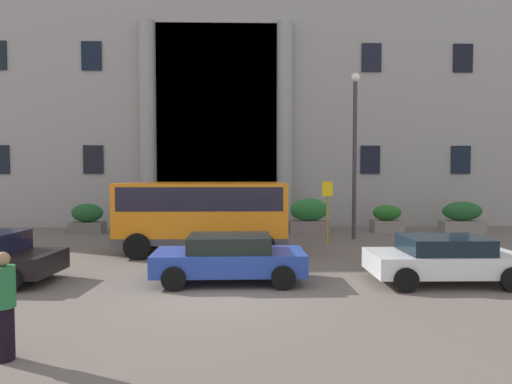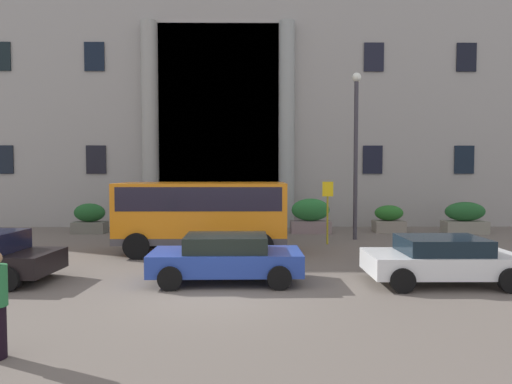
% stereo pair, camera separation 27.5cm
% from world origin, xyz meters
% --- Properties ---
extents(ground_plane, '(80.00, 64.00, 0.12)m').
position_xyz_m(ground_plane, '(0.00, 0.00, -0.06)').
color(ground_plane, '#615850').
extents(office_building_facade, '(42.86, 9.66, 16.34)m').
position_xyz_m(office_building_facade, '(-0.00, 17.48, 8.17)').
color(office_building_facade, gray).
rests_on(office_building_facade, ground_plane).
extents(orange_minibus, '(6.03, 2.72, 2.57)m').
position_xyz_m(orange_minibus, '(-0.88, 5.50, 1.55)').
color(orange_minibus, orange).
rests_on(orange_minibus, ground_plane).
extents(bus_stop_sign, '(0.44, 0.08, 2.57)m').
position_xyz_m(bus_stop_sign, '(4.01, 7.30, 1.59)').
color(bus_stop_sign, '#9F921C').
rests_on(bus_stop_sign, ground_plane).
extents(hedge_planter_far_west, '(1.97, 0.78, 1.32)m').
position_xyz_m(hedge_planter_far_west, '(0.26, 10.83, 0.64)').
color(hedge_planter_far_west, gray).
rests_on(hedge_planter_far_west, ground_plane).
extents(hedge_planter_entrance_left, '(1.91, 0.84, 1.67)m').
position_xyz_m(hedge_planter_entrance_left, '(3.74, 10.57, 0.81)').
color(hedge_planter_entrance_left, gray).
rests_on(hedge_planter_entrance_left, ground_plane).
extents(hedge_planter_entrance_right, '(1.55, 0.87, 1.44)m').
position_xyz_m(hedge_planter_entrance_right, '(-6.90, 10.66, 0.69)').
color(hedge_planter_entrance_right, '#66655A').
rests_on(hedge_planter_entrance_right, ground_plane).
extents(hedge_planter_east, '(1.45, 0.91, 1.32)m').
position_xyz_m(hedge_planter_east, '(7.62, 10.87, 0.64)').
color(hedge_planter_east, gray).
rests_on(hedge_planter_east, ground_plane).
extents(hedge_planter_west, '(2.02, 0.87, 1.51)m').
position_xyz_m(hedge_planter_west, '(11.14, 10.43, 0.73)').
color(hedge_planter_west, gray).
rests_on(hedge_planter_west, ground_plane).
extents(parked_estate_mid, '(4.08, 2.00, 1.28)m').
position_xyz_m(parked_estate_mid, '(0.23, 1.19, 0.67)').
color(parked_estate_mid, '#243F9D').
rests_on(parked_estate_mid, ground_plane).
extents(parked_sedan_far, '(3.94, 2.04, 1.25)m').
position_xyz_m(parked_sedan_far, '(5.98, 0.94, 0.66)').
color(parked_sedan_far, silver).
rests_on(parked_sedan_far, ground_plane).
extents(motorcycle_far_end, '(2.08, 0.55, 0.89)m').
position_xyz_m(motorcycle_far_end, '(5.87, 3.03, 0.46)').
color(motorcycle_far_end, black).
rests_on(motorcycle_far_end, ground_plane).
extents(motorcycle_near_kerb, '(2.00, 0.67, 0.89)m').
position_xyz_m(motorcycle_near_kerb, '(-6.91, 3.21, 0.46)').
color(motorcycle_near_kerb, black).
rests_on(motorcycle_near_kerb, ground_plane).
extents(lamppost_plaza_centre, '(0.40, 0.40, 7.23)m').
position_xyz_m(lamppost_plaza_centre, '(5.44, 8.61, 4.23)').
color(lamppost_plaza_centre, '#36323A').
rests_on(lamppost_plaza_centre, ground_plane).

